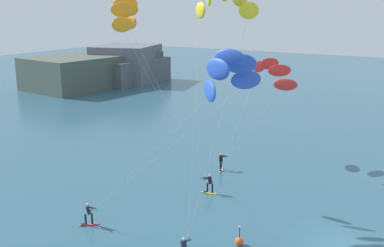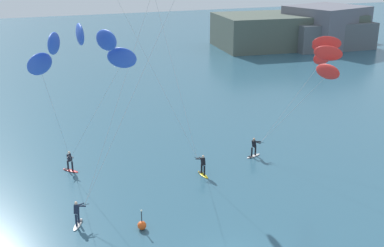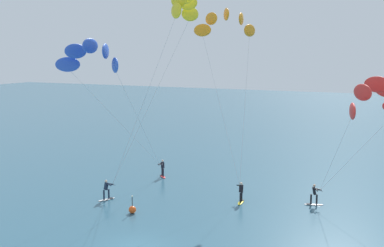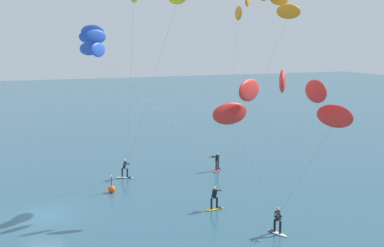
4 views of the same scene
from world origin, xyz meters
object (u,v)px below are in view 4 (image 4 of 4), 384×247
object	(u,v)px
kitesurfer_downwind	(282,104)
kitesurfer_mid_water	(99,46)
marker_buoy	(112,189)
kitesurfer_nearshore	(261,10)

from	to	relation	value
kitesurfer_downwind	kitesurfer_mid_water	bearing A→B (deg)	-164.99
kitesurfer_downwind	marker_buoy	xyz separation A→B (m)	(-16.20, -5.04, -8.38)
kitesurfer_nearshore	kitesurfer_mid_water	world-z (taller)	kitesurfer_nearshore
kitesurfer_mid_water	kitesurfer_downwind	bearing A→B (deg)	15.01
kitesurfer_downwind	marker_buoy	size ratio (longest dim) A/B	7.49
kitesurfer_nearshore	kitesurfer_mid_water	bearing A→B (deg)	-118.94
kitesurfer_nearshore	marker_buoy	distance (m)	17.86
kitesurfer_nearshore	kitesurfer_downwind	world-z (taller)	kitesurfer_nearshore
kitesurfer_nearshore	kitesurfer_mid_water	size ratio (longest dim) A/B	1.22
kitesurfer_downwind	marker_buoy	distance (m)	18.92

